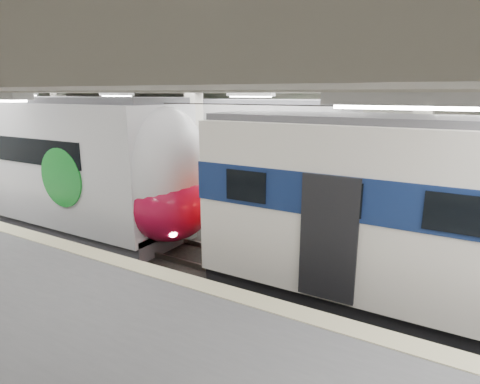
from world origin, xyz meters
The scene contains 3 objects.
station_hall centered at (0.00, -1.74, 3.24)m, with size 36.00×24.00×5.75m.
modern_emu centered at (-7.41, 0.00, 2.39)m, with size 15.30×3.16×4.86m.
far_train centered at (-5.12, 5.50, 2.45)m, with size 15.02×3.22×4.74m.
Camera 1 is at (6.35, -9.43, 4.99)m, focal length 30.00 mm.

